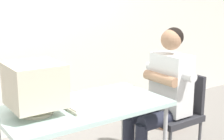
% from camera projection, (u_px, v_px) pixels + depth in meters
% --- Properties ---
extents(wall_back, '(8.00, 0.10, 3.00)m').
position_uv_depth(wall_back, '(45.00, 3.00, 3.68)').
color(wall_back, silver).
rests_on(wall_back, ground_plane).
extents(desk, '(1.35, 0.72, 0.73)m').
position_uv_depth(desk, '(85.00, 111.00, 2.58)').
color(desk, '#B7B7BC').
rests_on(desk, ground_plane).
extents(crt_monitor, '(0.39, 0.39, 0.38)m').
position_uv_depth(crt_monitor, '(35.00, 85.00, 2.32)').
color(crt_monitor, beige).
rests_on(crt_monitor, desk).
extents(keyboard, '(0.15, 0.45, 0.03)m').
position_uv_depth(keyboard, '(70.00, 105.00, 2.52)').
color(keyboard, beige).
rests_on(keyboard, desk).
extents(office_chair, '(0.46, 0.46, 0.85)m').
position_uv_depth(office_chair, '(176.00, 110.00, 3.14)').
color(office_chair, '#4C4C51').
rests_on(office_chair, ground_plane).
extents(person_seated, '(0.72, 0.58, 1.31)m').
position_uv_depth(person_seated, '(162.00, 93.00, 2.98)').
color(person_seated, silver).
rests_on(person_seated, ground_plane).
extents(potted_plant, '(0.60, 0.57, 0.84)m').
position_uv_depth(potted_plant, '(170.00, 97.00, 3.86)').
color(potted_plant, '#9E6647').
rests_on(potted_plant, ground_plane).
extents(desk_mug, '(0.08, 0.09, 0.09)m').
position_uv_depth(desk_mug, '(62.00, 92.00, 2.75)').
color(desk_mug, red).
rests_on(desk_mug, desk).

